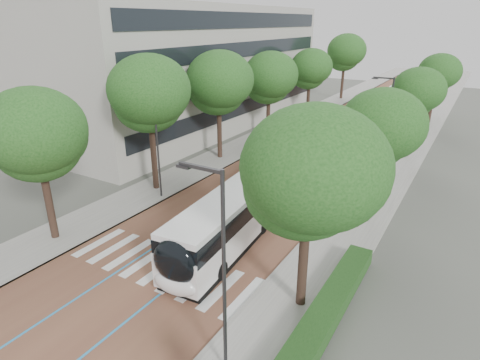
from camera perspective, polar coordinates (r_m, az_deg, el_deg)
The scene contains 21 objects.
ground at distance 21.93m, azimuth -13.02°, elevation -13.12°, with size 160.00×160.00×0.00m, color #51544C.
road at distance 55.50m, azimuth 16.76°, elevation 7.95°, with size 11.00×140.00×0.02m, color brown.
sidewalk_left at distance 57.73m, azimuth 9.52°, elevation 9.12°, with size 4.00×140.00×0.12m, color gray.
sidewalk_right at distance 54.20m, azimuth 24.44°, elevation 6.67°, with size 4.00×140.00×0.12m, color gray.
kerb_left at distance 57.08m, azimuth 11.30°, elevation 8.86°, with size 0.20×140.00×0.14m, color gray.
kerb_right at distance 54.44m, azimuth 22.46°, elevation 7.02°, with size 0.20×140.00×0.14m, color gray.
zebra_crossing at distance 22.38m, azimuth -10.86°, elevation -12.06°, with size 10.55×3.60×0.01m.
lane_line_left at distance 55.90m, azimuth 15.17°, elevation 8.22°, with size 0.12×126.00×0.01m, color #2786C4.
lane_line_right at distance 55.14m, azimuth 18.37°, elevation 7.70°, with size 0.12×126.00×0.01m, color #2786C4.
office_building at distance 52.28m, azimuth -8.02°, elevation 15.64°, with size 18.11×40.00×14.00m.
hedge at distance 17.65m, azimuth 10.39°, elevation -20.67°, with size 1.20×14.00×0.80m, color #143B15.
streetlight_near at distance 13.75m, azimuth -2.95°, elevation -11.37°, with size 1.82×0.20×8.00m.
streetlight_far at distance 35.90m, azimuth 20.12°, elevation 8.32°, with size 1.82×0.20×8.00m.
lamp_post_left at distance 29.29m, azimuth -11.67°, elevation 4.98°, with size 0.14×0.14×8.00m, color #303033.
trees_left at distance 44.13m, azimuth 3.01°, elevation 14.29°, with size 6.24×60.89×9.94m.
trees_right at distance 32.37m, azimuth 21.02°, elevation 8.88°, with size 6.03×47.58×8.88m.
lead_bus at distance 25.55m, azimuth 1.62°, elevation -3.05°, with size 4.00×18.54×3.20m.
bus_queued_0 at distance 39.12m, azimuth 13.85°, elevation 5.18°, with size 2.61×12.41×3.20m.
bus_queued_1 at distance 51.78m, azimuth 19.33°, elevation 8.55°, with size 3.13×12.51×3.20m.
bus_queued_2 at distance 64.98m, azimuth 21.27°, elevation 10.77°, with size 2.93×12.47×3.20m.
bus_queued_3 at distance 76.84m, azimuth 23.21°, elevation 11.98°, with size 2.88×12.46×3.20m.
Camera 1 is at (13.16, -12.50, 12.31)m, focal length 30.00 mm.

